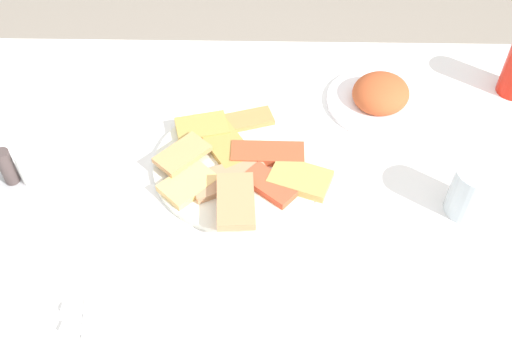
% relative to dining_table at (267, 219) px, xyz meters
% --- Properties ---
extents(dining_table, '(1.24, 0.89, 0.76)m').
position_rel_dining_table_xyz_m(dining_table, '(0.00, 0.00, 0.00)').
color(dining_table, white).
rests_on(dining_table, ground_plane).
extents(pide_platter, '(0.33, 0.33, 0.04)m').
position_rel_dining_table_xyz_m(pide_platter, '(0.05, -0.05, 0.09)').
color(pide_platter, white).
rests_on(pide_platter, dining_table).
extents(salad_plate_greens, '(0.21, 0.21, 0.07)m').
position_rel_dining_table_xyz_m(salad_plate_greens, '(-0.22, -0.24, 0.10)').
color(salad_plate_greens, white).
rests_on(salad_plate_greens, dining_table).
extents(drinking_glass, '(0.07, 0.07, 0.10)m').
position_rel_dining_table_xyz_m(drinking_glass, '(-0.34, 0.03, 0.13)').
color(drinking_glass, silver).
rests_on(drinking_glass, dining_table).
extents(paper_napkin, '(0.13, 0.13, 0.00)m').
position_rel_dining_table_xyz_m(paper_napkin, '(0.21, 0.27, 0.08)').
color(paper_napkin, white).
rests_on(paper_napkin, dining_table).
extents(fork, '(0.19, 0.03, 0.00)m').
position_rel_dining_table_xyz_m(fork, '(0.21, 0.25, 0.08)').
color(fork, silver).
rests_on(fork, paper_napkin).
extents(spoon, '(0.18, 0.04, 0.00)m').
position_rel_dining_table_xyz_m(spoon, '(0.21, 0.28, 0.08)').
color(spoon, silver).
rests_on(spoon, paper_napkin).
extents(condiment_caddy, '(0.11, 0.11, 0.08)m').
position_rel_dining_table_xyz_m(condiment_caddy, '(0.44, -0.01, 0.10)').
color(condiment_caddy, '#B2B2B7').
rests_on(condiment_caddy, dining_table).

